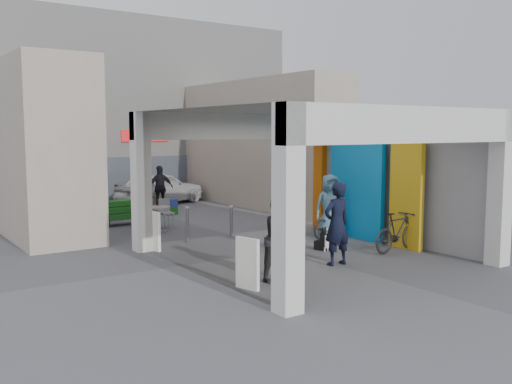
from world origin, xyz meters
TOP-DOWN VIEW (x-y plane):
  - ground at (0.00, 0.00)m, footprint 90.00×90.00m
  - arcade_canopy at (0.54, -0.82)m, footprint 6.40×6.45m
  - far_building at (-0.00, 13.99)m, footprint 18.00×4.08m
  - plaza_bldg_left at (-4.50, 7.50)m, footprint 2.00×9.00m
  - plaza_bldg_right at (4.50, 7.50)m, footprint 2.00×9.00m
  - bollard_left at (-1.55, 2.32)m, footprint 0.09×0.09m
  - bollard_center at (-0.05, 2.47)m, footprint 0.09×0.09m
  - bollard_right at (1.61, 2.42)m, footprint 0.09×0.09m
  - advert_board_near at (-2.75, -2.42)m, footprint 0.21×0.55m
  - advert_board_far at (-2.75, 1.89)m, footprint 0.17×0.56m
  - cafe_set at (-1.59, 4.60)m, footprint 1.49×1.21m
  - produce_stand at (-1.96, 6.13)m, footprint 1.18×0.64m
  - crate_stack at (0.36, 7.29)m, footprint 0.47×0.37m
  - border_collie at (0.81, -0.57)m, footprint 0.23×0.45m
  - man_with_dog at (0.01, -1.92)m, footprint 0.70×0.46m
  - man_back_turned at (-1.81, -2.22)m, footprint 1.00×0.88m
  - man_elderly at (2.01, 0.53)m, footprint 1.03×0.84m
  - man_crates at (0.57, 8.53)m, footprint 1.04×0.52m
  - bicycle_front at (2.25, 0.54)m, footprint 1.75×0.69m
  - bicycle_rear at (2.23, -1.74)m, footprint 1.72×0.60m
  - white_van at (1.35, 10.22)m, footprint 4.21×2.61m

SIDE VIEW (x-z plane):
  - ground at x=0.00m, z-range 0.00..0.00m
  - border_collie at x=0.81m, z-range -0.06..0.56m
  - crate_stack at x=0.36m, z-range 0.00..0.56m
  - produce_stand at x=-1.96m, z-range -0.08..0.70m
  - cafe_set at x=-1.59m, z-range -0.13..0.77m
  - bollard_center at x=-0.05m, z-range 0.00..0.86m
  - bicycle_front at x=2.25m, z-range 0.00..0.91m
  - bollard_left at x=-1.55m, z-range 0.00..0.96m
  - bollard_right at x=1.61m, z-range 0.00..0.97m
  - advert_board_near at x=-2.75m, z-range 0.01..1.01m
  - advert_board_far at x=-2.75m, z-range 0.01..1.01m
  - bicycle_rear at x=2.23m, z-range 0.00..1.01m
  - white_van at x=1.35m, z-range 0.00..1.34m
  - man_crates at x=0.57m, z-range 0.00..1.70m
  - man_back_turned at x=-1.81m, z-range 0.00..1.74m
  - man_elderly at x=2.01m, z-range 0.00..1.82m
  - man_with_dog at x=0.01m, z-range 0.00..1.90m
  - arcade_canopy at x=0.54m, z-range -0.90..5.50m
  - plaza_bldg_left at x=-4.50m, z-range 0.00..5.00m
  - plaza_bldg_right at x=4.50m, z-range 0.00..5.00m
  - far_building at x=0.00m, z-range -0.01..7.99m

